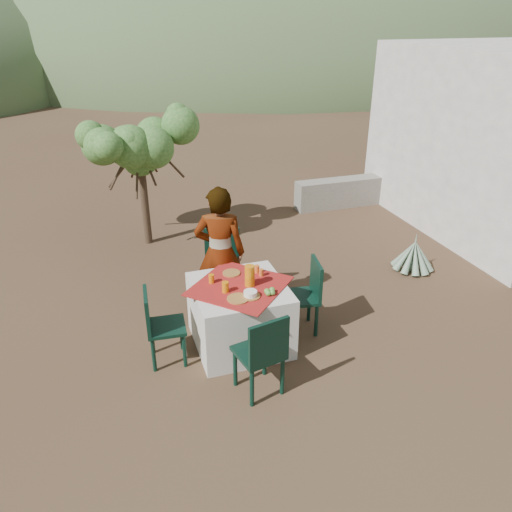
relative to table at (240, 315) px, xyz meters
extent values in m
plane|color=#3E281C|center=(-0.05, 0.35, -0.38)|extent=(160.00, 160.00, 0.00)
cube|color=white|center=(0.00, 0.00, 0.00)|extent=(1.02, 1.02, 0.75)
cube|color=#B01924|center=(0.00, 0.00, 0.38)|extent=(1.30, 1.30, 0.01)
cylinder|color=black|center=(-0.18, 0.78, -0.14)|extent=(0.05, 0.05, 0.49)
cylinder|color=black|center=(0.18, 0.70, -0.14)|extent=(0.05, 0.05, 0.49)
cylinder|color=black|center=(-0.09, 1.14, -0.14)|extent=(0.05, 0.05, 0.49)
cylinder|color=black|center=(0.27, 1.05, -0.14)|extent=(0.05, 0.05, 0.49)
cube|color=black|center=(0.04, 0.92, 0.11)|extent=(0.55, 0.55, 0.04)
cube|color=black|center=(0.09, 1.12, 0.37)|extent=(0.45, 0.15, 0.48)
cylinder|color=black|center=(0.08, -0.62, -0.15)|extent=(0.04, 0.04, 0.46)
cylinder|color=black|center=(-0.26, -0.69, -0.15)|extent=(0.04, 0.04, 0.46)
cylinder|color=black|center=(0.15, -0.96, -0.15)|extent=(0.04, 0.04, 0.46)
cylinder|color=black|center=(-0.19, -1.03, -0.15)|extent=(0.04, 0.04, 0.46)
cube|color=black|center=(-0.05, -0.83, 0.08)|extent=(0.51, 0.51, 0.04)
cube|color=black|center=(-0.01, -1.02, 0.32)|extent=(0.43, 0.13, 0.45)
cylinder|color=black|center=(-0.69, -0.24, -0.16)|extent=(0.04, 0.04, 0.43)
cylinder|color=black|center=(-0.67, 0.09, -0.16)|extent=(0.04, 0.04, 0.43)
cylinder|color=black|center=(-1.02, -0.21, -0.16)|extent=(0.04, 0.04, 0.43)
cylinder|color=black|center=(-0.99, 0.12, -0.16)|extent=(0.04, 0.04, 0.43)
cube|color=black|center=(-0.84, -0.06, 0.05)|extent=(0.44, 0.44, 0.04)
cube|color=black|center=(-1.02, -0.04, 0.28)|extent=(0.07, 0.41, 0.42)
cylinder|color=black|center=(0.61, 0.24, -0.16)|extent=(0.04, 0.04, 0.45)
cylinder|color=black|center=(0.56, -0.10, -0.16)|extent=(0.04, 0.04, 0.45)
cylinder|color=black|center=(0.94, 0.18, -0.16)|extent=(0.04, 0.04, 0.45)
cylinder|color=black|center=(0.89, -0.15, -0.16)|extent=(0.04, 0.04, 0.45)
cube|color=black|center=(0.75, 0.04, 0.07)|extent=(0.48, 0.48, 0.04)
cube|color=black|center=(0.94, 0.01, 0.31)|extent=(0.11, 0.42, 0.44)
imported|color=#8C6651|center=(-0.04, 0.70, 0.46)|extent=(0.72, 0.59, 1.69)
cylinder|color=#413220|center=(-0.66, 3.17, 0.34)|extent=(0.12, 0.12, 1.45)
sphere|color=#285820|center=(-0.66, 3.17, 1.07)|extent=(0.62, 0.62, 0.62)
sphere|color=#285820|center=(-0.09, 3.17, 1.22)|extent=(0.58, 0.58, 0.58)
sphere|color=#285820|center=(-1.18, 3.27, 1.17)|extent=(0.54, 0.54, 0.54)
sphere|color=#285820|center=(-0.56, 3.74, 1.28)|extent=(0.56, 0.56, 0.56)
sphere|color=#285820|center=(-0.61, 2.65, 1.12)|extent=(0.50, 0.50, 0.50)
sphere|color=gray|center=(2.97, 0.97, -0.34)|extent=(0.20, 0.20, 0.20)
cone|color=gray|center=(2.97, 0.97, -0.08)|extent=(0.11, 0.11, 0.59)
cone|color=gray|center=(3.10, 0.96, -0.14)|extent=(0.36, 0.13, 0.50)
cone|color=gray|center=(3.08, 1.04, -0.14)|extent=(0.33, 0.25, 0.51)
cone|color=gray|center=(3.02, 1.09, -0.14)|extent=(0.21, 0.34, 0.51)
cone|color=gray|center=(2.94, 1.10, -0.14)|extent=(0.17, 0.35, 0.50)
cone|color=gray|center=(2.87, 1.06, -0.14)|extent=(0.31, 0.28, 0.52)
cone|color=gray|center=(2.84, 0.98, -0.14)|extent=(0.36, 0.13, 0.50)
cone|color=gray|center=(2.85, 0.90, -0.14)|extent=(0.33, 0.25, 0.51)
cone|color=gray|center=(2.92, 0.85, -0.14)|extent=(0.21, 0.34, 0.51)
cone|color=gray|center=(3.00, 0.84, -0.14)|extent=(0.17, 0.35, 0.50)
cone|color=gray|center=(3.07, 0.88, -0.14)|extent=(0.31, 0.28, 0.52)
cube|color=gray|center=(3.55, 3.75, -0.10)|extent=(2.60, 0.35, 0.55)
ellipsoid|color=#3A4E2C|center=(11.95, 36.35, -0.38)|extent=(48.00, 48.00, 20.00)
ellipsoid|color=slate|center=(-4.05, 52.35, -0.38)|extent=(60.00, 60.00, 24.00)
ellipsoid|color=slate|center=(27.95, 46.35, -0.38)|extent=(36.00, 36.00, 14.00)
cylinder|color=brown|center=(-0.01, 0.30, 0.39)|extent=(0.21, 0.21, 0.01)
cylinder|color=brown|center=(-0.10, -0.27, 0.39)|extent=(0.24, 0.24, 0.01)
cylinder|color=orange|center=(-0.28, 0.16, 0.43)|extent=(0.06, 0.06, 0.10)
cylinder|color=orange|center=(-0.18, -0.09, 0.44)|extent=(0.07, 0.07, 0.12)
cylinder|color=orange|center=(0.11, -0.03, 0.50)|extent=(0.11, 0.11, 0.24)
cylinder|color=brown|center=(0.04, -0.26, 0.39)|extent=(0.21, 0.21, 0.01)
cylinder|color=white|center=(0.04, -0.26, 0.42)|extent=(0.14, 0.14, 0.05)
cylinder|color=orange|center=(0.30, 0.14, 0.42)|extent=(0.05, 0.05, 0.08)
cylinder|color=orange|center=(0.28, 0.23, 0.43)|extent=(0.06, 0.06, 0.09)
cube|color=white|center=(0.15, 0.04, 0.42)|extent=(0.07, 0.06, 0.08)
sphere|color=#5A9C39|center=(0.23, -0.26, 0.41)|extent=(0.06, 0.06, 0.06)
sphere|color=#5A9C39|center=(0.29, -0.25, 0.41)|extent=(0.06, 0.06, 0.06)
sphere|color=#5A9C39|center=(0.27, -0.31, 0.41)|extent=(0.06, 0.06, 0.06)
sphere|color=#5A9C39|center=(0.23, -0.31, 0.41)|extent=(0.06, 0.06, 0.06)
camera|label=1|loc=(-1.31, -4.61, 3.10)|focal=35.00mm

